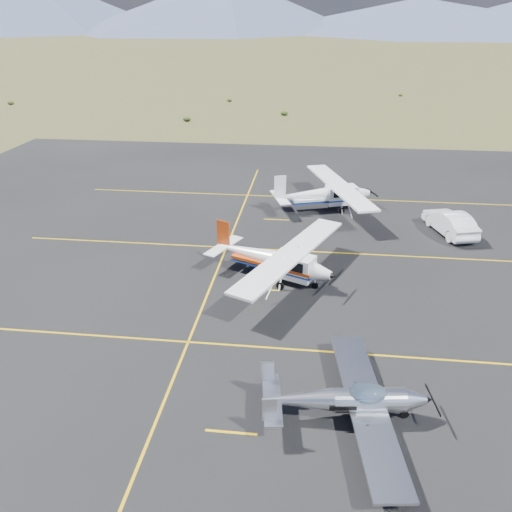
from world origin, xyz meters
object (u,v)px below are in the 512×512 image
(aircraft_plain, at_px, (325,194))
(sedan, at_px, (450,222))
(aircraft_low_wing, at_px, (349,400))
(aircraft_cessna, at_px, (274,258))

(aircraft_plain, height_order, sedan, aircraft_plain)
(aircraft_plain, xyz_separation_m, sedan, (8.96, -3.90, -0.50))
(aircraft_low_wing, xyz_separation_m, sedan, (8.17, 19.53, -0.07))
(aircraft_low_wing, height_order, aircraft_plain, aircraft_plain)
(aircraft_plain, bearing_deg, aircraft_low_wing, -106.64)
(aircraft_low_wing, relative_size, sedan, 1.74)
(aircraft_cessna, distance_m, sedan, 14.59)
(aircraft_cessna, xyz_separation_m, sedan, (12.06, 8.21, -0.44))
(aircraft_low_wing, distance_m, aircraft_cessna, 11.98)
(aircraft_low_wing, height_order, aircraft_cessna, aircraft_cessna)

